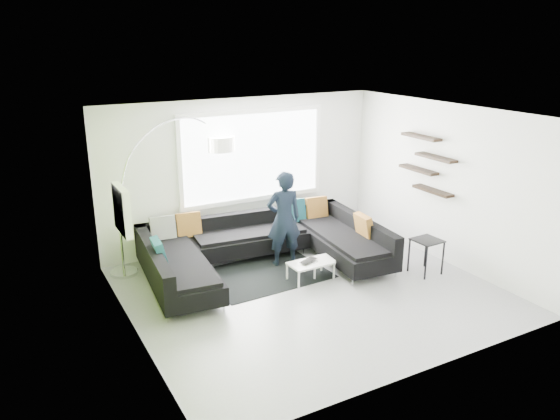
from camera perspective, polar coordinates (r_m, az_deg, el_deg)
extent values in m
plane|color=gray|center=(8.77, 3.21, -8.45)|extent=(5.50, 5.50, 0.00)
cube|color=white|center=(10.37, -3.95, 3.95)|extent=(5.50, 0.04, 2.80)
cube|color=white|center=(6.40, 15.33, -5.62)|extent=(5.50, 0.04, 2.80)
cube|color=white|center=(7.25, -15.44, -2.84)|extent=(0.04, 5.00, 2.80)
cube|color=white|center=(9.93, 16.99, 2.58)|extent=(0.04, 5.00, 2.80)
cube|color=white|center=(7.94, 3.56, 9.98)|extent=(5.50, 5.00, 0.04)
cube|color=#7FB72D|center=(7.25, -15.36, -2.83)|extent=(0.01, 5.00, 2.80)
cube|color=white|center=(10.35, -2.88, 5.65)|extent=(2.96, 0.06, 1.68)
cube|color=white|center=(7.76, -16.12, 0.02)|extent=(0.12, 0.66, 0.66)
cube|color=black|center=(10.06, 15.09, 4.70)|extent=(0.20, 1.24, 0.95)
cube|color=black|center=(9.40, -1.61, -5.17)|extent=(4.16, 2.79, 0.42)
cube|color=black|center=(9.26, -1.63, -3.10)|extent=(4.16, 2.79, 0.31)
cube|color=brown|center=(9.24, -1.64, -2.74)|extent=(3.54, 0.53, 0.44)
cube|color=black|center=(9.34, -1.49, -6.70)|extent=(2.05, 1.53, 0.01)
cube|color=silver|center=(9.23, 3.90, -6.02)|extent=(0.95, 0.56, 0.31)
cube|color=black|center=(9.60, 14.99, -4.70)|extent=(0.46, 0.46, 0.60)
imported|color=black|center=(9.43, 0.40, -0.93)|extent=(0.75, 0.61, 1.69)
imported|color=black|center=(9.03, 3.28, -5.42)|extent=(0.53, 0.50, 0.03)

